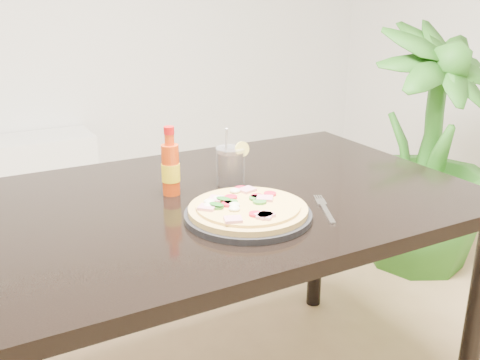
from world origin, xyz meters
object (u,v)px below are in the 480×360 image
plate (248,215)px  pizza (247,208)px  fork (324,208)px  houseplant (427,150)px  cola_cup (231,167)px  dining_table (220,222)px  hot_sauce_bottle (171,168)px

plate → pizza: (-0.00, 0.00, 0.02)m
plate → fork: (0.20, -0.04, -0.01)m
houseplant → cola_cup: bearing=-161.9°
dining_table → cola_cup: bearing=43.1°
dining_table → houseplant: size_ratio=1.21×
dining_table → houseplant: 1.42m
pizza → fork: (0.21, -0.04, -0.02)m
pizza → houseplant: 1.51m
cola_cup → houseplant: houseplant is taller
dining_table → cola_cup: 0.17m
fork → houseplant: size_ratio=0.15×
hot_sauce_bottle → pizza: bearing=-67.9°
plate → cola_cup: bearing=72.1°
hot_sauce_bottle → fork: bearing=-43.4°
houseplant → dining_table: bearing=-160.3°
fork → plate: bearing=-166.7°
fork → pizza: bearing=-167.0°
plate → houseplant: (1.34, 0.66, -0.18)m
houseplant → fork: bearing=-148.5°
cola_cup → plate: bearing=-107.9°
plate → cola_cup: size_ratio=1.82×
dining_table → pizza: 0.21m
hot_sauce_bottle → cola_cup: size_ratio=1.10×
plate → pizza: bearing=146.9°
dining_table → cola_cup: size_ratio=8.08×
pizza → cola_cup: 0.26m
dining_table → fork: (0.19, -0.22, 0.09)m
cola_cup → dining_table: bearing=-136.9°
plate → hot_sauce_bottle: size_ratio=1.65×
hot_sauce_bottle → houseplant: houseplant is taller
pizza → plate: bearing=-33.1°
dining_table → pizza: size_ratio=4.75×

